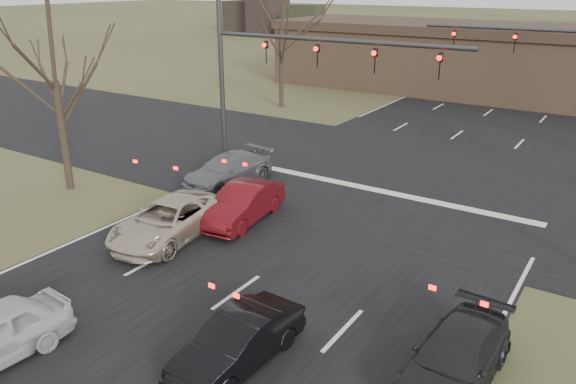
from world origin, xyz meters
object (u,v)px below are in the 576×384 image
car_black_hatch (238,342)px  car_red_ahead (243,204)px  car_charcoal_sedan (455,359)px  building (545,63)px  mast_arm_near (278,63)px  car_grey_ahead (228,170)px  car_silver_suv (169,220)px

car_black_hatch → car_red_ahead: car_red_ahead is taller
car_charcoal_sedan → car_black_hatch: bearing=-151.5°
car_red_ahead → building: bearing=74.1°
mast_arm_near → car_charcoal_sedan: (11.73, -10.36, -4.46)m
car_grey_ahead → car_red_ahead: size_ratio=1.09×
building → car_charcoal_sedan: (4.50, -35.36, -2.06)m
mast_arm_near → car_red_ahead: size_ratio=2.87×
car_silver_suv → building: bearing=72.7°
car_charcoal_sedan → car_silver_suv: bearing=172.0°
car_charcoal_sedan → car_grey_ahead: 14.62m
car_red_ahead → car_black_hatch: bearing=-60.2°
mast_arm_near → car_red_ahead: bearing=-68.7°
mast_arm_near → car_silver_suv: (0.96, -8.32, -4.39)m
car_grey_ahead → car_red_ahead: 4.19m
mast_arm_near → car_silver_suv: mast_arm_near is taller
building → car_black_hatch: bearing=-90.0°
building → car_silver_suv: building is taller
car_silver_suv → car_charcoal_sedan: (10.77, -2.04, -0.08)m
car_red_ahead → car_silver_suv: bearing=-122.7°
mast_arm_near → car_charcoal_sedan: 16.27m
car_charcoal_sedan → car_red_ahead: (-9.50, 4.63, 0.09)m
building → car_black_hatch: (0.03, -37.52, -2.04)m
car_black_hatch → car_charcoal_sedan: 4.97m
car_black_hatch → car_charcoal_sedan: bearing=28.5°
mast_arm_near → car_black_hatch: (7.26, -12.52, -4.45)m
car_silver_suv → car_black_hatch: 7.57m
car_black_hatch → mast_arm_near: bearing=122.7°
mast_arm_near → car_charcoal_sedan: mast_arm_near is taller
car_red_ahead → mast_arm_near: bearing=104.6°
building → car_silver_suv: 33.96m
car_black_hatch → car_silver_suv: bearing=148.9°
car_silver_suv → car_charcoal_sedan: car_silver_suv is taller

